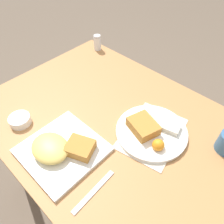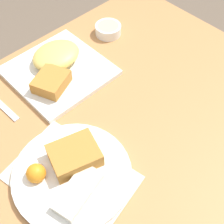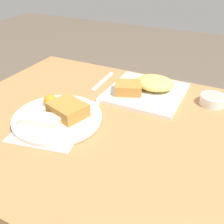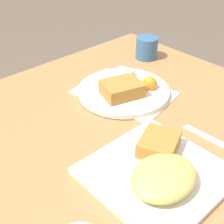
{
  "view_description": "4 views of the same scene",
  "coord_description": "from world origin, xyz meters",
  "px_view_note": "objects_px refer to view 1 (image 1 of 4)",
  "views": [
    {
      "loc": [
        0.4,
        -0.42,
        1.4
      ],
      "look_at": [
        -0.0,
        0.01,
        0.77
      ],
      "focal_mm": 35.0,
      "sensor_mm": 36.0,
      "label": 1
    },
    {
      "loc": [
        0.31,
        0.35,
        1.39
      ],
      "look_at": [
        -0.0,
        0.02,
        0.79
      ],
      "focal_mm": 50.0,
      "sensor_mm": 36.0,
      "label": 2
    },
    {
      "loc": [
        -0.29,
        0.59,
        1.18
      ],
      "look_at": [
        -0.01,
        0.03,
        0.79
      ],
      "focal_mm": 42.0,
      "sensor_mm": 36.0,
      "label": 3
    },
    {
      "loc": [
        -0.41,
        -0.5,
        1.22
      ],
      "look_at": [
        0.03,
        -0.03,
        0.77
      ],
      "focal_mm": 50.0,
      "sensor_mm": 36.0,
      "label": 4
    }
  ],
  "objects_px": {
    "plate_oval_far": "(151,130)",
    "sauce_ramekin": "(20,120)",
    "salt_shaker": "(97,43)",
    "plate_square_near": "(60,149)",
    "butter_knife": "(94,191)"
  },
  "relations": [
    {
      "from": "plate_square_near",
      "to": "plate_oval_far",
      "type": "bearing_deg",
      "value": 57.83
    },
    {
      "from": "butter_knife",
      "to": "sauce_ramekin",
      "type": "bearing_deg",
      "value": 88.25
    },
    {
      "from": "plate_oval_far",
      "to": "plate_square_near",
      "type": "bearing_deg",
      "value": -122.17
    },
    {
      "from": "plate_square_near",
      "to": "sauce_ramekin",
      "type": "relative_size",
      "value": 3.14
    },
    {
      "from": "plate_square_near",
      "to": "butter_knife",
      "type": "relative_size",
      "value": 1.48
    },
    {
      "from": "salt_shaker",
      "to": "plate_square_near",
      "type": "bearing_deg",
      "value": -54.79
    },
    {
      "from": "sauce_ramekin",
      "to": "salt_shaker",
      "type": "distance_m",
      "value": 0.62
    },
    {
      "from": "plate_oval_far",
      "to": "salt_shaker",
      "type": "distance_m",
      "value": 0.65
    },
    {
      "from": "plate_square_near",
      "to": "sauce_ramekin",
      "type": "height_order",
      "value": "plate_square_near"
    },
    {
      "from": "plate_square_near",
      "to": "sauce_ramekin",
      "type": "bearing_deg",
      "value": -173.67
    },
    {
      "from": "plate_oval_far",
      "to": "sauce_ramekin",
      "type": "relative_size",
      "value": 3.24
    },
    {
      "from": "plate_oval_far",
      "to": "sauce_ramekin",
      "type": "distance_m",
      "value": 0.51
    },
    {
      "from": "plate_oval_far",
      "to": "sauce_ramekin",
      "type": "xyz_separation_m",
      "value": [
        -0.41,
        -0.31,
        -0.0
      ]
    },
    {
      "from": "sauce_ramekin",
      "to": "butter_knife",
      "type": "distance_m",
      "value": 0.42
    },
    {
      "from": "salt_shaker",
      "to": "butter_knife",
      "type": "height_order",
      "value": "salt_shaker"
    }
  ]
}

